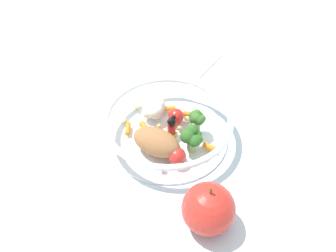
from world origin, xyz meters
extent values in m
plane|color=silver|center=(0.00, 0.00, 0.00)|extent=(2.40, 2.40, 0.00)
cylinder|color=white|center=(-0.01, -0.01, 0.00)|extent=(0.23, 0.23, 0.01)
torus|color=white|center=(-0.01, -0.01, 0.05)|extent=(0.24, 0.24, 0.01)
ellipsoid|color=#9E663D|center=(0.04, -0.01, 0.03)|extent=(0.06, 0.09, 0.05)
cylinder|color=#7FAD5B|center=(-0.04, 0.03, 0.02)|extent=(0.01, 0.01, 0.03)
sphere|color=#386B28|center=(-0.04, 0.03, 0.05)|extent=(0.02, 0.02, 0.02)
sphere|color=#386B28|center=(-0.04, 0.04, 0.05)|extent=(0.02, 0.02, 0.02)
sphere|color=#386B28|center=(-0.04, 0.04, 0.05)|extent=(0.01, 0.01, 0.01)
sphere|color=#386B28|center=(-0.05, 0.04, 0.04)|extent=(0.01, 0.01, 0.01)
sphere|color=#386B28|center=(-0.05, 0.03, 0.05)|extent=(0.02, 0.02, 0.02)
sphere|color=#386B28|center=(-0.05, 0.02, 0.05)|extent=(0.02, 0.02, 0.02)
sphere|color=#386B28|center=(-0.04, 0.02, 0.05)|extent=(0.02, 0.02, 0.02)
sphere|color=#386B28|center=(-0.04, 0.02, 0.04)|extent=(0.02, 0.02, 0.02)
cylinder|color=#7FAD5B|center=(0.00, 0.04, 0.02)|extent=(0.02, 0.02, 0.02)
sphere|color=#2D6023|center=(0.01, 0.04, 0.05)|extent=(0.02, 0.02, 0.02)
sphere|color=#2D6023|center=(0.01, 0.05, 0.04)|extent=(0.02, 0.02, 0.02)
sphere|color=#2D6023|center=(0.00, 0.06, 0.04)|extent=(0.02, 0.02, 0.02)
sphere|color=#2D6023|center=(-0.01, 0.05, 0.04)|extent=(0.02, 0.02, 0.02)
sphere|color=#2D6023|center=(-0.01, 0.04, 0.05)|extent=(0.02, 0.02, 0.02)
sphere|color=#2D6023|center=(0.00, 0.03, 0.05)|extent=(0.02, 0.02, 0.02)
sphere|color=#2D6023|center=(0.01, 0.04, 0.05)|extent=(0.03, 0.03, 0.03)
sphere|color=white|center=(-0.02, -0.07, 0.03)|extent=(0.03, 0.03, 0.03)
sphere|color=white|center=(-0.03, -0.06, 0.03)|extent=(0.03, 0.03, 0.03)
sphere|color=white|center=(-0.04, -0.06, 0.03)|extent=(0.03, 0.03, 0.03)
sphere|color=white|center=(-0.05, -0.07, 0.02)|extent=(0.04, 0.04, 0.04)
sphere|color=white|center=(-0.04, -0.07, 0.02)|extent=(0.03, 0.03, 0.03)
sphere|color=white|center=(-0.04, -0.07, 0.03)|extent=(0.04, 0.04, 0.04)
cube|color=yellow|center=(-0.01, -0.01, 0.01)|extent=(0.01, 0.02, 0.00)
cylinder|color=red|center=(-0.01, -0.01, 0.02)|extent=(0.02, 0.02, 0.02)
sphere|color=black|center=(-0.01, -0.01, 0.04)|extent=(0.02, 0.02, 0.02)
sphere|color=black|center=(-0.01, -0.01, 0.05)|extent=(0.01, 0.01, 0.01)
sphere|color=black|center=(-0.02, -0.01, 0.05)|extent=(0.01, 0.01, 0.01)
cylinder|color=orange|center=(-0.06, -0.05, 0.02)|extent=(0.03, 0.03, 0.01)
cylinder|color=orange|center=(0.03, -0.08, 0.01)|extent=(0.03, 0.02, 0.01)
cylinder|color=orange|center=(-0.07, 0.00, 0.02)|extent=(0.02, 0.03, 0.01)
cylinder|color=orange|center=(0.01, -0.06, 0.02)|extent=(0.02, 0.03, 0.01)
cylinder|color=orange|center=(-0.02, 0.07, 0.02)|extent=(0.01, 0.03, 0.01)
sphere|color=red|center=(0.04, 0.04, 0.03)|extent=(0.03, 0.03, 0.03)
sphere|color=red|center=(-0.04, -0.02, 0.03)|extent=(0.03, 0.03, 0.03)
sphere|color=#D1B775|center=(-0.03, 0.00, 0.01)|extent=(0.01, 0.01, 0.01)
sphere|color=tan|center=(0.01, -0.10, 0.02)|extent=(0.01, 0.01, 0.01)
sphere|color=tan|center=(-0.06, 0.00, 0.02)|extent=(0.01, 0.01, 0.01)
sphere|color=tan|center=(0.07, 0.03, 0.02)|extent=(0.01, 0.01, 0.01)
sphere|color=tan|center=(-0.03, -0.10, 0.02)|extent=(0.01, 0.01, 0.01)
sphere|color=tan|center=(-0.01, -0.04, 0.01)|extent=(0.01, 0.01, 0.01)
sphere|color=red|center=(0.11, 0.14, 0.04)|extent=(0.08, 0.08, 0.08)
cylinder|color=brown|center=(0.11, 0.14, 0.09)|extent=(0.00, 0.00, 0.01)
cube|color=silver|center=(-0.26, -0.12, 0.00)|extent=(0.11, 0.15, 0.01)
camera|label=1|loc=(0.39, 0.24, 0.51)|focal=38.59mm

